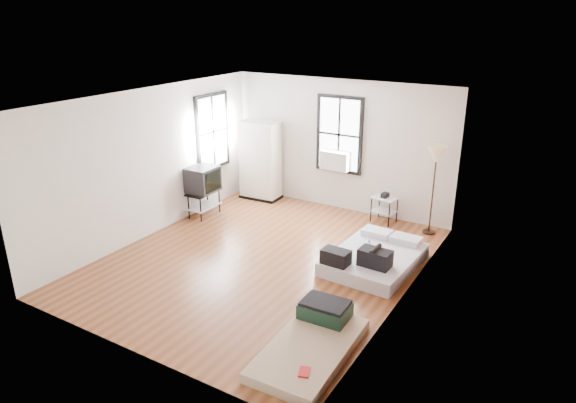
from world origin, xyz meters
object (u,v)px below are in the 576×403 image
Objects in this scene: mattress_main at (374,258)px; floor_lamp at (436,159)px; mattress_bare at (313,339)px; tv_stand at (203,181)px; side_table at (384,203)px; wardrobe at (260,161)px.

mattress_main is 2.35m from floor_lamp.
mattress_bare is 1.69× the size of tv_stand.
side_table is (-0.56, 1.95, 0.27)m from mattress_main.
side_table is 3.77m from tv_stand.
floor_lamp is (0.41, 1.88, 1.35)m from mattress_main.
mattress_bare is 4.53m from side_table.
tv_stand reaches higher than side_table.
mattress_main is 1.05× the size of floor_lamp.
side_table is 0.36× the size of floor_lamp.
mattress_main is at bearing 92.13° from mattress_bare.
floor_lamp is at bearing -4.12° from side_table.
wardrobe is at bearing 128.43° from mattress_bare.
mattress_bare is at bearing -80.52° from side_table.
mattress_bare is 1.01× the size of wardrobe.
mattress_main is 2.05m from side_table.
mattress_main is at bearing -30.75° from wardrobe.
side_table is 0.59× the size of tv_stand.
tv_stand is at bearing 143.56° from mattress_bare.
floor_lamp reaches higher than tv_stand.
mattress_bare is 2.88× the size of side_table.
tv_stand is at bearing -107.68° from wardrobe.
floor_lamp is at bearing -2.84° from wardrobe.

